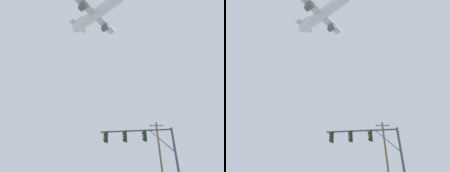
% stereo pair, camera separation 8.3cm
% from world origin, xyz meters
% --- Properties ---
extents(signal_pole_near, '(6.61, 1.10, 5.98)m').
position_xyz_m(signal_pole_near, '(3.29, 9.27, 4.66)').
color(signal_pole_near, '#4C4C51').
rests_on(signal_pole_near, ground).
extents(utility_pole, '(2.20, 0.28, 9.96)m').
position_xyz_m(utility_pole, '(7.27, 20.20, 5.28)').
color(utility_pole, brown).
rests_on(utility_pole, ground).
extents(airplane, '(22.40, 18.10, 7.00)m').
position_xyz_m(airplane, '(-5.30, 31.98, 51.89)').
color(airplane, white).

